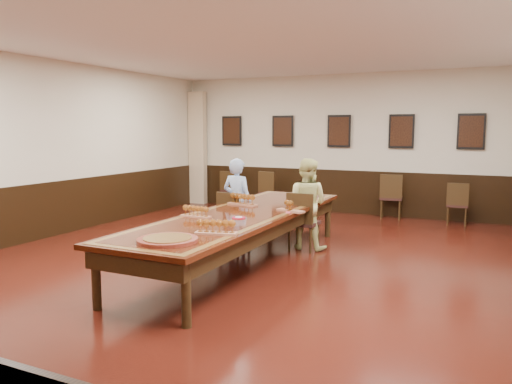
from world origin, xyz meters
The scene contains 23 objects.
floor centered at (0.00, 0.00, -0.01)m, with size 8.00×10.00×0.02m, color black.
ceiling centered at (0.00, 0.00, 3.21)m, with size 8.00×10.00×0.02m, color white.
wall_back centered at (0.00, 5.01, 1.60)m, with size 8.00×0.02×3.20m, color beige.
wall_left centered at (-4.01, 0.00, 1.60)m, with size 0.02×10.00×3.20m, color beige.
chair_man centered at (-0.63, 0.97, 0.46)m, with size 0.43×0.47×0.92m, color black, non-canonical shape.
chair_woman centered at (0.53, 1.20, 0.47)m, with size 0.44×0.48×0.95m, color black, non-canonical shape.
spare_chair_a centered at (-2.66, 4.65, 0.45)m, with size 0.42×0.46×0.91m, color black, non-canonical shape.
spare_chair_b centered at (-1.50, 4.49, 0.48)m, with size 0.45×0.49×0.96m, color black, non-canonical shape.
spare_chair_c centered at (1.28, 4.67, 0.49)m, with size 0.46×0.50×0.99m, color black, non-canonical shape.
spare_chair_d centered at (2.63, 4.55, 0.44)m, with size 0.41×0.45×0.87m, color black, non-canonical shape.
person_man centered at (-0.62, 1.07, 0.73)m, with size 0.54×0.35×1.47m, color #5182CC.
person_woman centered at (0.53, 1.30, 0.74)m, with size 0.74×0.57×1.48m, color #E0DF8C.
pink_phone centered at (0.60, 0.34, 0.76)m, with size 0.07×0.14×0.01m, color #CB435C.
curtain centered at (-3.75, 4.82, 1.45)m, with size 0.45×0.18×2.90m, color tan.
wainscoting centered at (0.00, 0.00, 0.50)m, with size 8.00×10.00×1.00m.
conference_table centered at (0.00, 0.00, 0.61)m, with size 1.40×5.00×0.76m.
posters centered at (0.00, 4.94, 1.90)m, with size 6.14×0.04×0.74m.
flight_a centered at (-0.31, 0.65, 0.84)m, with size 0.53×0.27×0.19m.
flight_b centered at (0.59, 0.42, 0.83)m, with size 0.47×0.27×0.17m.
flight_c centered at (-0.40, -0.58, 0.83)m, with size 0.45×0.16×0.16m.
flight_d centered at (0.41, -1.43, 0.83)m, with size 0.50×0.27×0.18m.
red_plate_grp centered at (0.17, -0.40, 0.76)m, with size 0.18×0.18×0.02m.
carved_platter centered at (0.13, -1.98, 0.77)m, with size 0.83×0.83×0.05m.
Camera 1 is at (3.24, -6.31, 1.96)m, focal length 35.00 mm.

